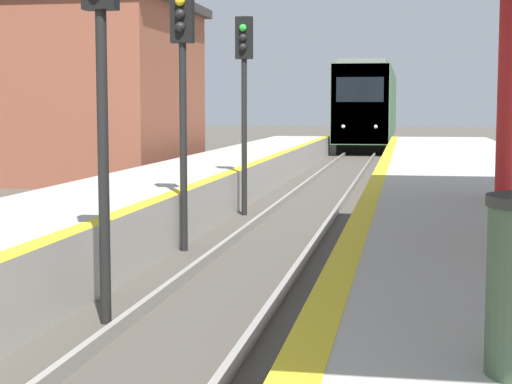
% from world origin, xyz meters
% --- Properties ---
extents(train, '(2.79, 23.46, 4.67)m').
position_xyz_m(train, '(0.00, 50.48, 2.37)').
color(train, black).
rests_on(train, ground).
extents(signal_near, '(0.36, 0.31, 4.30)m').
position_xyz_m(signal_near, '(-1.00, 6.77, 3.01)').
color(signal_near, black).
rests_on(signal_near, ground).
extents(signal_mid, '(0.36, 0.31, 4.30)m').
position_xyz_m(signal_mid, '(-1.37, 11.53, 3.01)').
color(signal_mid, black).
rests_on(signal_mid, ground).
extents(signal_far, '(0.36, 0.31, 4.30)m').
position_xyz_m(signal_far, '(-1.26, 16.28, 3.01)').
color(signal_far, black).
rests_on(signal_far, ground).
extents(station_building, '(10.74, 8.16, 5.86)m').
position_xyz_m(station_building, '(-10.24, 24.94, 2.95)').
color(station_building, brown).
rests_on(station_building, ground).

